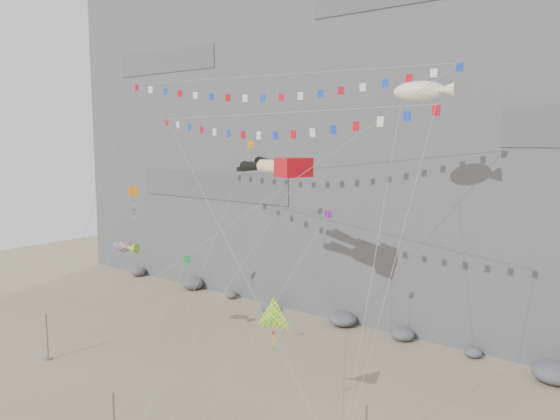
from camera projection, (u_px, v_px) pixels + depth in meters
name	position (u px, v px, depth m)	size (l,w,h in m)	color
ground	(211.00, 392.00, 37.06)	(120.00, 120.00, 0.00)	gray
cliff	(419.00, 66.00, 58.87)	(80.00, 28.00, 50.00)	slate
talus_boulders	(343.00, 319.00, 50.27)	(60.00, 3.00, 1.20)	#5A5A5F
anchor_pole_left	(47.00, 337.00, 42.34)	(0.12, 0.12, 3.68)	slate
legs_kite	(277.00, 166.00, 39.76)	(7.67, 17.86, 21.23)	red
flag_banner_upper	(272.00, 76.00, 41.16)	(27.23, 14.54, 28.42)	red
flag_banner_lower	(267.00, 114.00, 36.91)	(25.65, 8.60, 22.16)	red
harlequin_kite	(133.00, 192.00, 46.55)	(2.16, 9.58, 15.29)	red
fish_windsock	(122.00, 247.00, 42.86)	(4.92, 5.06, 10.15)	orange
delta_kite	(273.00, 318.00, 31.32)	(5.56, 7.27, 10.47)	yellow
blimp_windsock	(419.00, 92.00, 35.98)	(4.47, 14.02, 23.95)	#F5EBCA
small_kite_a	(249.00, 148.00, 44.34)	(4.66, 15.35, 22.54)	orange
small_kite_b	(326.00, 218.00, 37.37)	(2.31, 11.96, 16.53)	#711B9F
small_kite_c	(186.00, 261.00, 38.19)	(1.48, 7.42, 11.05)	green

